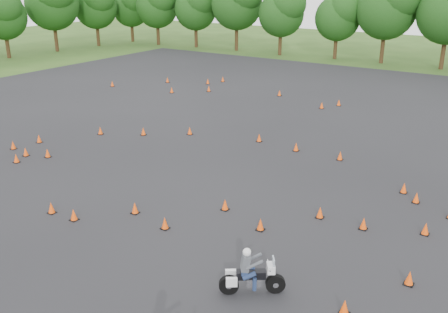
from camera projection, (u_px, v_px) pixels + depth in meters
ground at (171, 212)px, 20.30m from camera, size 140.00×140.00×0.00m
asphalt_pad at (246, 167)px, 25.03m from camera, size 62.00×62.00×0.00m
treeline at (437, 27)px, 44.98m from camera, size 86.67×32.21×11.11m
traffic_cones at (236, 168)px, 24.35m from camera, size 36.56×33.17×0.45m
rider_grey at (252, 271)px, 14.93m from camera, size 2.00×1.67×1.56m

